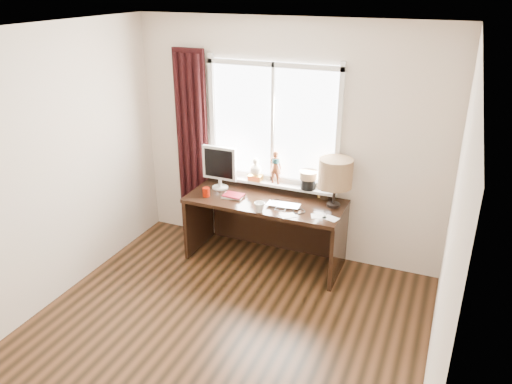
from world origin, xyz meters
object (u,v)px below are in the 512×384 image
at_px(monitor, 219,165).
at_px(desk, 268,216).
at_px(mug, 259,207).
at_px(red_cup, 206,192).
at_px(table_lamp, 335,174).
at_px(laptop, 284,205).

bearing_deg(monitor, desk, -0.87).
relative_size(mug, red_cup, 1.08).
height_order(desk, table_lamp, table_lamp).
bearing_deg(laptop, mug, -135.29).
xyz_separation_m(mug, monitor, (-0.65, 0.41, 0.22)).
relative_size(laptop, table_lamp, 0.66).
bearing_deg(laptop, table_lamp, 20.07).
height_order(mug, table_lamp, table_lamp).
bearing_deg(table_lamp, laptop, -155.96).
distance_m(red_cup, table_lamp, 1.41).
xyz_separation_m(laptop, desk, (-0.24, 0.18, -0.26)).
relative_size(desk, table_lamp, 3.27).
bearing_deg(mug, laptop, 48.67).
bearing_deg(monitor, laptop, -12.99).
xyz_separation_m(desk, monitor, (-0.59, 0.01, 0.52)).
bearing_deg(laptop, red_cup, -178.93).
bearing_deg(table_lamp, desk, -177.79).
relative_size(monitor, table_lamp, 0.94).
xyz_separation_m(laptop, table_lamp, (0.47, 0.21, 0.35)).
xyz_separation_m(red_cup, table_lamp, (1.34, 0.29, 0.31)).
relative_size(laptop, red_cup, 3.43).
bearing_deg(mug, desk, 97.77).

